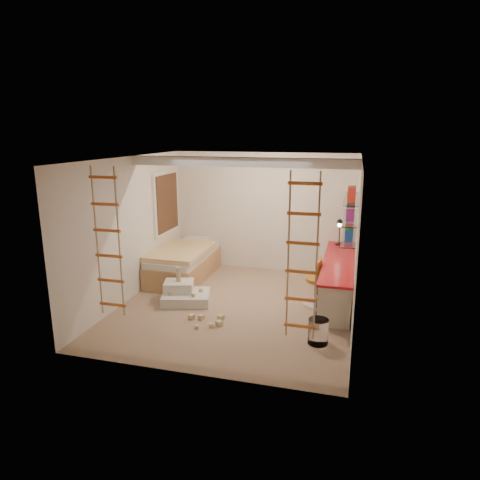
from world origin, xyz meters
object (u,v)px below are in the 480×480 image
(bed, at_px, (184,263))
(play_platform, at_px, (184,294))
(desk, at_px, (338,278))
(swivel_chair, at_px, (318,289))

(bed, height_order, play_platform, bed)
(desk, distance_m, swivel_chair, 0.56)
(desk, height_order, play_platform, desk)
(swivel_chair, bearing_deg, desk, 54.76)
(desk, bearing_deg, bed, 173.51)
(bed, distance_m, play_platform, 1.38)
(desk, bearing_deg, swivel_chair, -125.24)
(bed, bearing_deg, play_platform, -67.81)
(bed, height_order, swivel_chair, swivel_chair)
(swivel_chair, relative_size, play_platform, 0.86)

